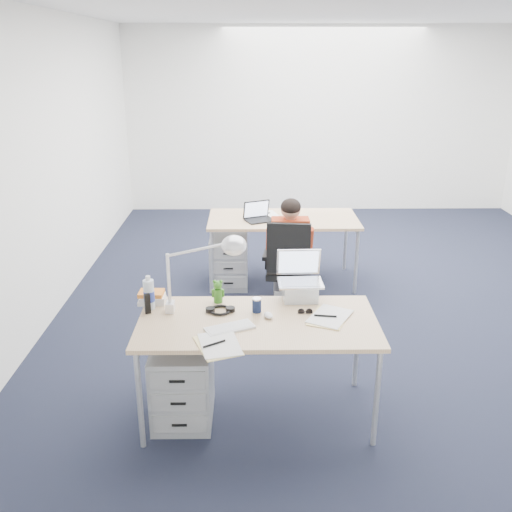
# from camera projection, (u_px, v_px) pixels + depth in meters

# --- Properties ---
(floor) EXTENTS (7.00, 7.00, 0.00)m
(floor) POSITION_uv_depth(u_px,v_px,m) (356.00, 296.00, 5.97)
(floor) COLOR black
(floor) RESTS_ON ground
(room) EXTENTS (6.02, 7.02, 2.80)m
(room) POSITION_uv_depth(u_px,v_px,m) (366.00, 130.00, 5.39)
(room) COLOR white
(room) RESTS_ON ground
(desk_near) EXTENTS (1.60, 0.80, 0.73)m
(desk_near) POSITION_uv_depth(u_px,v_px,m) (258.00, 327.00, 3.82)
(desk_near) COLOR tan
(desk_near) RESTS_ON ground
(desk_far) EXTENTS (1.60, 0.80, 0.73)m
(desk_far) POSITION_uv_depth(u_px,v_px,m) (283.00, 222.00, 6.14)
(desk_far) COLOR tan
(desk_far) RESTS_ON ground
(office_chair) EXTENTS (0.69, 0.69, 0.97)m
(office_chair) POSITION_uv_depth(u_px,v_px,m) (289.00, 288.00, 5.48)
(office_chair) COLOR black
(office_chair) RESTS_ON ground
(seated_person) EXTENTS (0.35, 0.61, 1.14)m
(seated_person) POSITION_uv_depth(u_px,v_px,m) (289.00, 253.00, 5.53)
(seated_person) COLOR #9E3216
(seated_person) RESTS_ON ground
(drawer_pedestal_near) EXTENTS (0.40, 0.50, 0.55)m
(drawer_pedestal_near) POSITION_uv_depth(u_px,v_px,m) (183.00, 383.00, 3.92)
(drawer_pedestal_near) COLOR #A8ACAE
(drawer_pedestal_near) RESTS_ON ground
(drawer_pedestal_far) EXTENTS (0.40, 0.50, 0.55)m
(drawer_pedestal_far) POSITION_uv_depth(u_px,v_px,m) (229.00, 261.00, 6.19)
(drawer_pedestal_far) COLOR #A8ACAE
(drawer_pedestal_far) RESTS_ON ground
(silver_laptop) EXTENTS (0.33, 0.26, 0.34)m
(silver_laptop) POSITION_uv_depth(u_px,v_px,m) (300.00, 277.00, 4.08)
(silver_laptop) COLOR silver
(silver_laptop) RESTS_ON desk_near
(wireless_keyboard) EXTENTS (0.34, 0.25, 0.02)m
(wireless_keyboard) POSITION_uv_depth(u_px,v_px,m) (230.00, 328.00, 3.68)
(wireless_keyboard) COLOR white
(wireless_keyboard) RESTS_ON desk_near
(computer_mouse) EXTENTS (0.09, 0.11, 0.03)m
(computer_mouse) POSITION_uv_depth(u_px,v_px,m) (268.00, 315.00, 3.84)
(computer_mouse) COLOR white
(computer_mouse) RESTS_ON desk_near
(headphones) EXTENTS (0.21, 0.17, 0.03)m
(headphones) POSITION_uv_depth(u_px,v_px,m) (220.00, 309.00, 3.92)
(headphones) COLOR black
(headphones) RESTS_ON desk_near
(can_koozie) EXTENTS (0.08, 0.08, 0.10)m
(can_koozie) POSITION_uv_depth(u_px,v_px,m) (257.00, 305.00, 3.91)
(can_koozie) COLOR #141F40
(can_koozie) RESTS_ON desk_near
(water_bottle) EXTENTS (0.10, 0.10, 0.24)m
(water_bottle) POSITION_uv_depth(u_px,v_px,m) (149.00, 292.00, 3.94)
(water_bottle) COLOR silver
(water_bottle) RESTS_ON desk_near
(bear_figurine) EXTENTS (0.11, 0.09, 0.17)m
(bear_figurine) POSITION_uv_depth(u_px,v_px,m) (218.00, 291.00, 4.05)
(bear_figurine) COLOR #20691C
(bear_figurine) RESTS_ON desk_near
(book_stack) EXTENTS (0.23, 0.20, 0.08)m
(book_stack) POSITION_uv_depth(u_px,v_px,m) (152.00, 297.00, 4.06)
(book_stack) COLOR silver
(book_stack) RESTS_ON desk_near
(cordless_phone) EXTENTS (0.04, 0.04, 0.14)m
(cordless_phone) POSITION_uv_depth(u_px,v_px,m) (148.00, 304.00, 3.88)
(cordless_phone) COLOR black
(cordless_phone) RESTS_ON desk_near
(papers_left) EXTENTS (0.31, 0.38, 0.01)m
(papers_left) POSITION_uv_depth(u_px,v_px,m) (218.00, 345.00, 3.47)
(papers_left) COLOR #F4DC8D
(papers_left) RESTS_ON desk_near
(papers_right) EXTENTS (0.35, 0.39, 0.01)m
(papers_right) POSITION_uv_depth(u_px,v_px,m) (329.00, 317.00, 3.83)
(papers_right) COLOR #F4DC8D
(papers_right) RESTS_ON desk_near
(sunglasses) EXTENTS (0.10, 0.05, 0.02)m
(sunglasses) POSITION_uv_depth(u_px,v_px,m) (305.00, 312.00, 3.90)
(sunglasses) COLOR black
(sunglasses) RESTS_ON desk_near
(desk_lamp) EXTENTS (0.53, 0.33, 0.57)m
(desk_lamp) POSITION_uv_depth(u_px,v_px,m) (194.00, 273.00, 3.84)
(desk_lamp) COLOR silver
(desk_lamp) RESTS_ON desk_near
(dark_laptop) EXTENTS (0.38, 0.38, 0.21)m
(dark_laptop) POSITION_uv_depth(u_px,v_px,m) (260.00, 211.00, 5.98)
(dark_laptop) COLOR black
(dark_laptop) RESTS_ON desk_far
(far_cup) EXTENTS (0.06, 0.06, 0.09)m
(far_cup) POSITION_uv_depth(u_px,v_px,m) (296.00, 212.00, 6.17)
(far_cup) COLOR white
(far_cup) RESTS_ON desk_far
(far_papers) EXTENTS (0.28, 0.34, 0.01)m
(far_papers) POSITION_uv_depth(u_px,v_px,m) (267.00, 215.00, 6.23)
(far_papers) COLOR white
(far_papers) RESTS_ON desk_far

